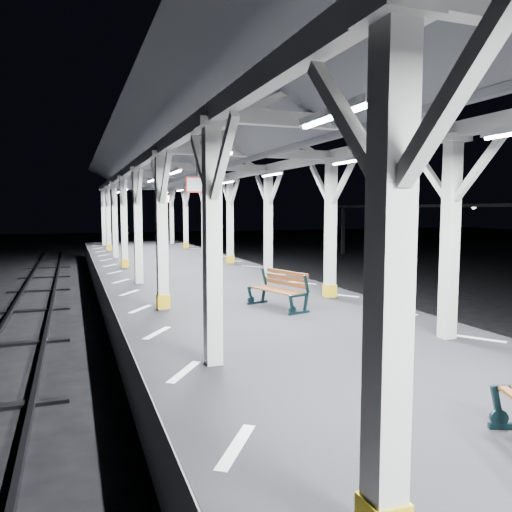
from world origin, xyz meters
TOP-DOWN VIEW (x-y plane):
  - ground at (0.00, 0.00)m, footprint 120.00×120.00m
  - platform at (0.00, 0.00)m, footprint 6.00×50.00m
  - hazard_stripes_left at (-2.45, 0.00)m, footprint 1.00×48.00m
  - hazard_stripes_right at (2.45, 0.00)m, footprint 1.00×48.00m
  - track_right at (5.00, 0.00)m, footprint 2.20×60.00m
  - canopy at (0.00, -0.02)m, footprint 5.40×49.00m
  - bench_mid at (0.40, 1.27)m, footprint 0.93×1.57m

SIDE VIEW (x-z plane):
  - ground at x=0.00m, z-range 0.00..0.00m
  - track_right at x=5.00m, z-range 0.00..0.16m
  - platform at x=0.00m, z-range 0.00..1.00m
  - hazard_stripes_left at x=-2.45m, z-range 1.00..1.01m
  - hazard_stripes_right at x=2.45m, z-range 1.00..1.01m
  - bench_mid at x=0.40m, z-range 1.03..1.83m
  - canopy at x=0.00m, z-range 2.23..6.88m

